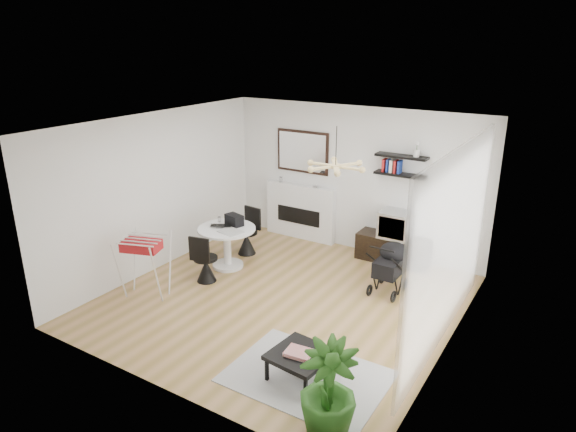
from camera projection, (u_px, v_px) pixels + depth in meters
The scene contains 25 objects.
floor at pixel (282, 300), 7.92m from camera, with size 5.00×5.00×0.00m, color olive.
ceiling at pixel (281, 125), 7.03m from camera, with size 5.00×5.00×0.00m, color white.
wall_back at pixel (354, 179), 9.48m from camera, with size 5.00×5.00×0.00m, color white.
wall_left at pixel (158, 192), 8.72m from camera, with size 5.00×5.00×0.00m, color white.
wall_right at pixel (455, 254), 6.23m from camera, with size 5.00×5.00×0.00m, color white.
sheer_curtain at pixel (451, 247), 6.44m from camera, with size 0.04×3.60×2.60m, color white.
fireplace at pixel (301, 205), 10.18m from camera, with size 1.50×0.17×2.16m.
shelf_lower at pixel (400, 175), 8.83m from camera, with size 0.90×0.25×0.04m, color black.
shelf_upper at pixel (402, 156), 8.73m from camera, with size 0.90×0.25×0.04m, color black.
pendant_lamp at pixel (336, 166), 7.10m from camera, with size 0.90×0.90×0.10m, color tan, non-canonical shape.
tv_console at pixel (393, 249), 9.20m from camera, with size 1.29×0.45×0.48m, color black.
crt_tv at pixel (396, 224), 9.02m from camera, with size 0.55×0.48×0.48m.
dining_table at pixel (227, 241), 8.91m from camera, with size 1.00×1.00×0.73m.
laptop at pixel (220, 227), 8.84m from camera, with size 0.36×0.23×0.03m, color black.
black_bag at pixel (234, 220), 8.94m from camera, with size 0.32×0.19×0.19m, color black.
newspaper at pixel (231, 232), 8.65m from camera, with size 0.38×0.31×0.01m, color silver.
drinking_glass at pixel (219, 219), 9.11m from camera, with size 0.06×0.06×0.09m, color white.
chair_far at pixel (247, 239), 9.55m from camera, with size 0.41×0.43×0.86m.
chair_near at pixel (205, 267), 8.45m from camera, with size 0.42×0.43×0.84m.
drying_rack at pixel (145, 266), 7.89m from camera, with size 0.81×0.79×0.98m.
stroller at pixel (390, 269), 8.09m from camera, with size 0.45×0.74×0.89m.
rug at pixel (307, 376), 6.13m from camera, with size 1.84×1.33×0.01m, color #A8A8A8.
coffee_table at pixel (301, 356), 6.01m from camera, with size 0.72×0.72×0.34m.
magazines at pixel (299, 353), 5.96m from camera, with size 0.31×0.24×0.04m, color red.
potted_plant at pixel (328, 390), 5.11m from camera, with size 0.59×0.59×1.05m, color #275D1A.
Camera 1 is at (3.79, -5.94, 3.85)m, focal length 32.00 mm.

